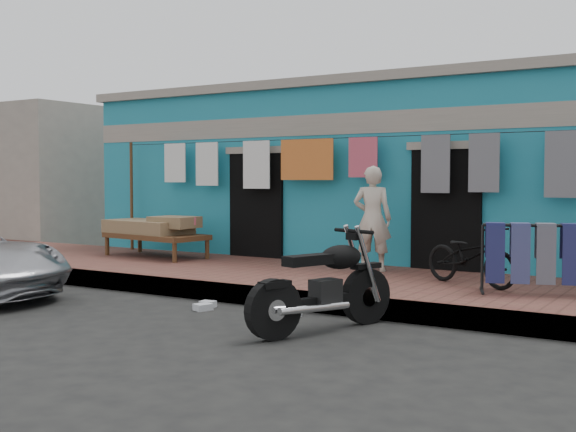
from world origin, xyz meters
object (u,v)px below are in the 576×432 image
at_px(charpoy, 156,237).
at_px(seated_person, 372,219).
at_px(motorcycle, 322,282).
at_px(jeans_rack, 558,258).
at_px(bicycle, 471,249).

bearing_deg(charpoy, seated_person, 3.42).
bearing_deg(motorcycle, jeans_rack, 68.98).
distance_m(charpoy, jeans_rack, 6.98).
bearing_deg(jeans_rack, bicycle, 170.60).
distance_m(motorcycle, charpoy, 5.77).
bearing_deg(jeans_rack, motorcycle, -130.27).
xyz_separation_m(seated_person, bicycle, (1.72, -0.64, -0.32)).
bearing_deg(bicycle, jeans_rack, -75.40).
height_order(motorcycle, charpoy, motorcycle).
distance_m(motorcycle, jeans_rack, 3.03).
height_order(motorcycle, jeans_rack, jeans_rack).
distance_m(seated_person, jeans_rack, 2.98).
bearing_deg(motorcycle, bicycle, 90.78).
distance_m(seated_person, bicycle, 1.86).
bearing_deg(bicycle, motorcycle, -174.47).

